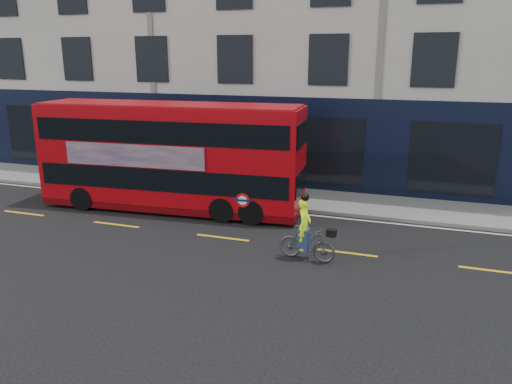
% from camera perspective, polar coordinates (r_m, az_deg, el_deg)
% --- Properties ---
extents(ground, '(120.00, 120.00, 0.00)m').
position_cam_1_polar(ground, '(13.84, 9.41, -9.13)').
color(ground, black).
rests_on(ground, ground).
extents(pavement, '(60.00, 3.00, 0.12)m').
position_cam_1_polar(pavement, '(19.88, 12.54, -1.44)').
color(pavement, gray).
rests_on(pavement, ground).
extents(kerb, '(60.00, 0.12, 0.13)m').
position_cam_1_polar(kerb, '(18.45, 12.01, -2.71)').
color(kerb, slate).
rests_on(kerb, ground).
extents(building_terrace, '(50.00, 10.07, 15.00)m').
position_cam_1_polar(building_terrace, '(25.54, 15.31, 18.94)').
color(building_terrace, beige).
rests_on(building_terrace, ground).
extents(road_edge_line, '(58.00, 0.10, 0.01)m').
position_cam_1_polar(road_edge_line, '(18.19, 11.88, -3.17)').
color(road_edge_line, silver).
rests_on(road_edge_line, ground).
extents(lane_dashes, '(58.00, 0.12, 0.01)m').
position_cam_1_polar(lane_dashes, '(15.20, 10.36, -6.85)').
color(lane_dashes, gold).
rests_on(lane_dashes, ground).
extents(bus, '(10.05, 2.91, 4.00)m').
position_cam_1_polar(bus, '(18.87, -9.66, 4.05)').
color(bus, '#A8060D').
rests_on(bus, ground).
extents(cyclist, '(1.72, 0.66, 1.99)m').
position_cam_1_polar(cyclist, '(14.33, 5.77, -5.25)').
color(cyclist, '#444748').
rests_on(cyclist, ground).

